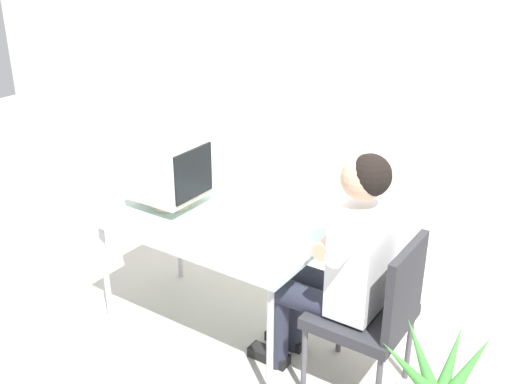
{
  "coord_description": "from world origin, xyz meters",
  "views": [
    {
      "loc": [
        1.9,
        -2.4,
        2.22
      ],
      "look_at": [
        0.28,
        0.0,
        0.97
      ],
      "focal_mm": 42.24,
      "sensor_mm": 36.0,
      "label": 1
    }
  ],
  "objects_px": {
    "desk": "(216,230)",
    "keyboard": "(219,217)",
    "crt_monitor": "(169,168)",
    "person_seated": "(341,261)",
    "office_chair": "(374,310)"
  },
  "relations": [
    {
      "from": "desk",
      "to": "keyboard",
      "type": "relative_size",
      "value": 2.99
    },
    {
      "from": "desk",
      "to": "keyboard",
      "type": "bearing_deg",
      "value": 89.0
    },
    {
      "from": "keyboard",
      "to": "person_seated",
      "type": "xyz_separation_m",
      "value": [
        0.79,
        -0.03,
        -0.02
      ]
    },
    {
      "from": "office_chair",
      "to": "person_seated",
      "type": "height_order",
      "value": "person_seated"
    },
    {
      "from": "desk",
      "to": "office_chair",
      "type": "distance_m",
      "value": 1.0
    },
    {
      "from": "desk",
      "to": "office_chair",
      "type": "relative_size",
      "value": 1.43
    },
    {
      "from": "desk",
      "to": "office_chair",
      "type": "bearing_deg",
      "value": 0.36
    },
    {
      "from": "desk",
      "to": "office_chair",
      "type": "height_order",
      "value": "office_chair"
    },
    {
      "from": "keyboard",
      "to": "office_chair",
      "type": "bearing_deg",
      "value": -1.49
    },
    {
      "from": "desk",
      "to": "person_seated",
      "type": "distance_m",
      "value": 0.79
    },
    {
      "from": "person_seated",
      "to": "desk",
      "type": "bearing_deg",
      "value": -179.55
    },
    {
      "from": "office_chair",
      "to": "crt_monitor",
      "type": "bearing_deg",
      "value": 179.03
    },
    {
      "from": "desk",
      "to": "person_seated",
      "type": "bearing_deg",
      "value": 0.45
    },
    {
      "from": "crt_monitor",
      "to": "person_seated",
      "type": "relative_size",
      "value": 0.32
    },
    {
      "from": "crt_monitor",
      "to": "office_chair",
      "type": "bearing_deg",
      "value": -0.97
    }
  ]
}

